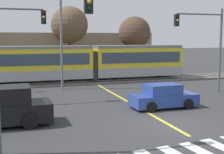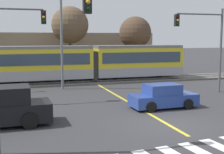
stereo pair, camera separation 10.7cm
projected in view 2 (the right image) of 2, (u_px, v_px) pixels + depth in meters
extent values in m
plane|color=#333335|center=(167.00, 124.00, 15.97)|extent=(200.00, 200.00, 0.00)
cube|color=#56514C|center=(93.00, 81.00, 30.88)|extent=(120.00, 4.00, 0.18)
cube|color=#939399|center=(95.00, 81.00, 30.18)|extent=(120.00, 0.08, 0.10)
cube|color=#939399|center=(92.00, 79.00, 31.54)|extent=(120.00, 0.08, 0.10)
cube|color=#9E9EA3|center=(44.00, 74.00, 29.35)|extent=(9.00, 2.60, 0.90)
cube|color=yellow|center=(44.00, 59.00, 29.17)|extent=(9.00, 2.60, 1.90)
cube|color=#384756|center=(45.00, 60.00, 27.92)|extent=(8.28, 0.04, 1.04)
cube|color=slate|center=(43.00, 48.00, 29.04)|extent=(9.00, 2.39, 0.28)
cylinder|color=black|center=(70.00, 78.00, 30.14)|extent=(0.70, 0.20, 0.70)
cylinder|color=black|center=(17.00, 80.00, 28.68)|extent=(0.70, 0.20, 0.70)
cube|color=#9E9EA3|center=(138.00, 71.00, 32.15)|extent=(9.00, 2.60, 0.90)
cube|color=yellow|center=(138.00, 57.00, 31.97)|extent=(9.00, 2.60, 1.90)
cube|color=#384756|center=(143.00, 58.00, 30.71)|extent=(8.28, 0.04, 1.04)
cube|color=slate|center=(138.00, 47.00, 31.83)|extent=(9.00, 2.39, 0.28)
cylinder|color=black|center=(159.00, 74.00, 32.93)|extent=(0.70, 0.20, 0.70)
cylinder|color=black|center=(115.00, 76.00, 31.48)|extent=(0.70, 0.20, 0.70)
cube|color=#2D2D2D|center=(93.00, 65.00, 30.66)|extent=(0.50, 2.34, 2.80)
cube|color=silver|center=(205.00, 154.00, 11.84)|extent=(0.87, 2.85, 0.01)
cube|color=gold|center=(128.00, 102.00, 21.47)|extent=(0.20, 15.87, 0.01)
cube|color=#284293|center=(163.00, 100.00, 19.61)|extent=(4.25, 1.84, 0.72)
cube|color=#284293|center=(162.00, 89.00, 19.49)|extent=(2.15, 1.59, 0.64)
cube|color=#384756|center=(176.00, 88.00, 19.82)|extent=(0.15, 1.43, 0.52)
cube|color=#384756|center=(156.00, 87.00, 20.22)|extent=(1.79, 0.10, 0.48)
cylinder|color=black|center=(174.00, 99.00, 20.84)|extent=(0.65, 0.24, 0.64)
cylinder|color=black|center=(188.00, 104.00, 19.25)|extent=(0.65, 0.24, 0.64)
cylinder|color=black|center=(139.00, 101.00, 20.02)|extent=(0.65, 0.24, 0.64)
cylinder|color=black|center=(151.00, 107.00, 18.43)|extent=(0.65, 0.24, 0.64)
cube|color=black|center=(12.00, 95.00, 15.64)|extent=(1.74, 1.87, 0.84)
cube|color=#384756|center=(28.00, 93.00, 15.87)|extent=(0.14, 1.69, 0.66)
cylinder|color=black|center=(27.00, 112.00, 16.94)|extent=(0.81, 0.30, 0.80)
cylinder|color=black|center=(30.00, 121.00, 15.10)|extent=(0.81, 0.30, 0.80)
cube|color=black|center=(87.00, 2.00, 12.11)|extent=(0.32, 0.28, 0.90)
sphere|color=#F7AA26|center=(88.00, 2.00, 11.96)|extent=(0.18, 0.18, 0.18)
sphere|color=black|center=(88.00, 9.00, 12.00)|extent=(0.18, 0.18, 0.18)
cylinder|color=#515459|center=(221.00, 51.00, 24.94)|extent=(0.18, 0.18, 6.67)
cylinder|color=#515459|center=(200.00, 14.00, 23.99)|extent=(4.00, 0.12, 0.12)
cube|color=black|center=(177.00, 20.00, 23.46)|extent=(0.32, 0.28, 0.90)
sphere|color=#360605|center=(178.00, 17.00, 23.28)|extent=(0.18, 0.18, 0.18)
sphere|color=#F7AA26|center=(178.00, 20.00, 23.32)|extent=(0.18, 0.18, 0.18)
sphere|color=black|center=(178.00, 24.00, 23.35)|extent=(0.18, 0.18, 0.18)
cylinder|color=#515459|center=(12.00, 9.00, 20.15)|extent=(4.00, 0.12, 0.12)
cube|color=black|center=(44.00, 17.00, 20.80)|extent=(0.32, 0.28, 0.90)
sphere|color=#360605|center=(44.00, 13.00, 20.62)|extent=(0.18, 0.18, 0.18)
sphere|color=#F7AA26|center=(44.00, 17.00, 20.66)|extent=(0.18, 0.18, 0.18)
sphere|color=black|center=(44.00, 21.00, 20.69)|extent=(0.18, 0.18, 0.18)
cylinder|color=slate|center=(61.00, 31.00, 26.14)|extent=(0.20, 0.20, 9.94)
cylinder|color=brown|center=(71.00, 55.00, 34.49)|extent=(0.32, 0.32, 4.96)
sphere|color=brown|center=(70.00, 25.00, 34.07)|extent=(4.05, 4.05, 4.05)
cylinder|color=brown|center=(135.00, 57.00, 36.10)|extent=(0.32, 0.32, 4.23)
sphere|color=#4C3828|center=(135.00, 33.00, 35.74)|extent=(3.67, 3.67, 3.67)
cube|color=gray|center=(72.00, 52.00, 40.33)|extent=(20.03, 6.00, 4.96)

